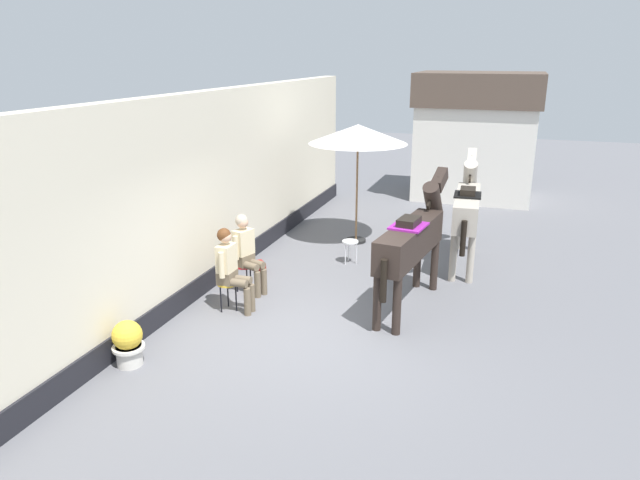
{
  "coord_description": "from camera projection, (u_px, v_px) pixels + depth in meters",
  "views": [
    {
      "loc": [
        2.55,
        -7.52,
        4.0
      ],
      "look_at": [
        -0.4,
        1.2,
        1.05
      ],
      "focal_mm": 32.82,
      "sensor_mm": 36.0,
      "label": 1
    }
  ],
  "objects": [
    {
      "name": "distant_cottage",
      "position": [
        476.0,
        134.0,
        16.57
      ],
      "size": [
        3.4,
        2.6,
        3.5
      ],
      "color": "silver",
      "rests_on": "ground_plane"
    },
    {
      "name": "saddled_horse_far",
      "position": [
        467.0,
        206.0,
        11.38
      ],
      "size": [
        0.56,
        3.0,
        2.06
      ],
      "color": "#B2A899",
      "rests_on": "ground_plane"
    },
    {
      "name": "seated_visitor_near",
      "position": [
        230.0,
        266.0,
        9.29
      ],
      "size": [
        0.61,
        0.49,
        1.39
      ],
      "color": "gold",
      "rests_on": "ground_plane"
    },
    {
      "name": "spare_stool_white",
      "position": [
        350.0,
        244.0,
        11.57
      ],
      "size": [
        0.32,
        0.32,
        0.46
      ],
      "color": "white",
      "rests_on": "ground_plane"
    },
    {
      "name": "cafe_parasol",
      "position": [
        358.0,
        135.0,
        12.28
      ],
      "size": [
        2.1,
        2.1,
        2.58
      ],
      "color": "black",
      "rests_on": "ground_plane"
    },
    {
      "name": "saddled_horse_near",
      "position": [
        413.0,
        239.0,
        9.38
      ],
      "size": [
        0.75,
        2.99,
        2.06
      ],
      "color": "#2D231E",
      "rests_on": "ground_plane"
    },
    {
      "name": "flower_planter_near",
      "position": [
        128.0,
        342.0,
        7.77
      ],
      "size": [
        0.43,
        0.43,
        0.64
      ],
      "color": "beige",
      "rests_on": "ground_plane"
    },
    {
      "name": "ground_plane",
      "position": [
        369.0,
        266.0,
        11.49
      ],
      "size": [
        40.0,
        40.0,
        0.0
      ],
      "primitive_type": "plane",
      "color": "slate"
    },
    {
      "name": "satchel_bag",
      "position": [
        261.0,
        267.0,
        11.19
      ],
      "size": [
        0.28,
        0.29,
        0.2
      ],
      "primitive_type": "cube",
      "rotation": [
        0.0,
        0.0,
        5.47
      ],
      "color": "maroon",
      "rests_on": "ground_plane"
    },
    {
      "name": "pub_facade_wall",
      "position": [
        212.0,
        198.0,
        10.45
      ],
      "size": [
        0.34,
        14.0,
        3.4
      ],
      "color": "beige",
      "rests_on": "ground_plane"
    },
    {
      "name": "seated_visitor_far",
      "position": [
        246.0,
        250.0,
        10.05
      ],
      "size": [
        0.61,
        0.49,
        1.39
      ],
      "color": "red",
      "rests_on": "ground_plane"
    }
  ]
}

